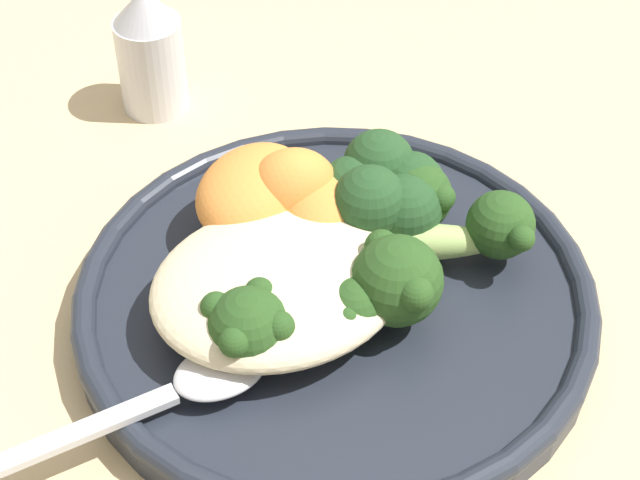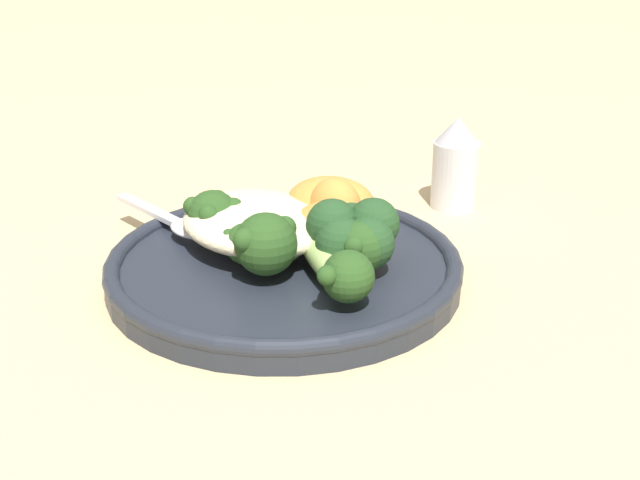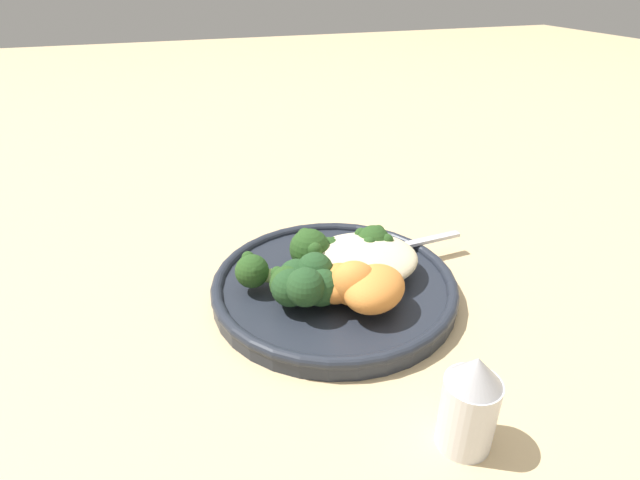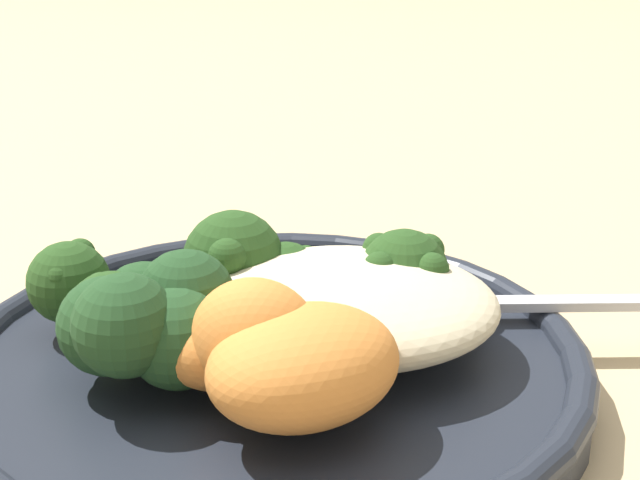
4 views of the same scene
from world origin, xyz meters
name	(u,v)px [view 4 (image 4 of 4)]	position (x,y,z in m)	size (l,w,h in m)	color
ground_plane	(232,372)	(0.00, 0.00, 0.00)	(4.00, 4.00, 0.00)	#D6B784
plate	(270,362)	(-0.02, 0.01, 0.01)	(0.25, 0.25, 0.02)	#232833
quinoa_mound	(345,304)	(-0.05, 0.01, 0.04)	(0.12, 0.10, 0.03)	beige
broccoli_stalk_0	(387,282)	(-0.06, -0.01, 0.04)	(0.09, 0.08, 0.04)	#9EBC66
broccoli_stalk_1	(281,290)	(-0.02, -0.01, 0.03)	(0.03, 0.08, 0.03)	#9EBC66
broccoli_stalk_2	(226,268)	(0.00, -0.01, 0.04)	(0.05, 0.08, 0.04)	#9EBC66
broccoli_stalk_3	(123,297)	(0.04, 0.01, 0.04)	(0.12, 0.07, 0.03)	#9EBC66
broccoli_stalk_4	(129,322)	(0.03, 0.03, 0.04)	(0.08, 0.04, 0.03)	#9EBC66
sweet_potato_chunk_0	(256,342)	(-0.02, 0.06, 0.04)	(0.04, 0.04, 0.04)	orange
sweet_potato_chunk_1	(304,366)	(-0.03, 0.07, 0.04)	(0.07, 0.05, 0.04)	orange
sweet_potato_chunk_2	(230,339)	(-0.01, 0.05, 0.04)	(0.05, 0.04, 0.03)	orange
kale_tuft	(148,319)	(0.02, 0.04, 0.04)	(0.06, 0.06, 0.04)	#234723
spoon	(470,300)	(-0.10, -0.02, 0.03)	(0.12, 0.03, 0.01)	silver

